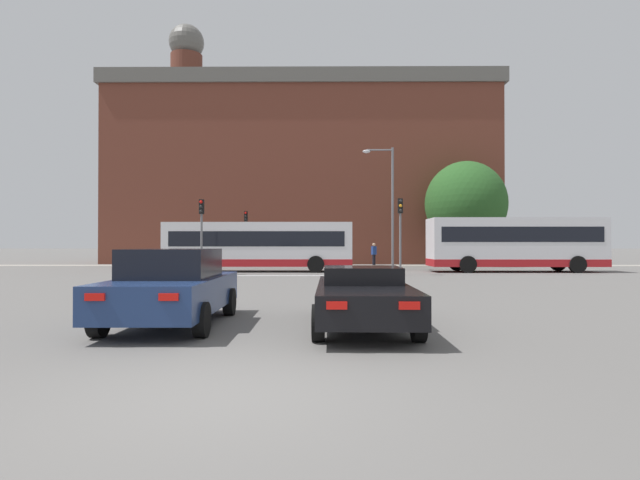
{
  "coord_description": "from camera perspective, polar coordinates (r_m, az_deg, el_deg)",
  "views": [
    {
      "loc": [
        1.11,
        -5.48,
        1.67
      ],
      "look_at": [
        0.87,
        25.57,
        1.95
      ],
      "focal_mm": 28.0,
      "sensor_mm": 36.0,
      "label": 1
    }
  ],
  "objects": [
    {
      "name": "car_saloon_left",
      "position": [
        10.78,
        -16.48,
        -5.16
      ],
      "size": [
        2.1,
        4.57,
        1.57
      ],
      "rotation": [
        0.0,
        0.0,
        0.01
      ],
      "color": "navy",
      "rests_on": "ground_plane"
    },
    {
      "name": "brick_civic_building",
      "position": [
        47.74,
        -2.04,
        7.68
      ],
      "size": [
        34.94,
        11.11,
        22.6
      ],
      "color": "brown",
      "rests_on": "ground_plane"
    },
    {
      "name": "pedestrian_waiting",
      "position": [
        40.45,
        6.18,
        -1.38
      ],
      "size": [
        0.45,
        0.41,
        1.78
      ],
      "rotation": [
        0.0,
        0.0,
        3.76
      ],
      "color": "black",
      "rests_on": "ground_plane"
    },
    {
      "name": "bus_crossing_lead",
      "position": [
        30.84,
        -6.98,
        -0.62
      ],
      "size": [
        11.34,
        2.69,
        3.0
      ],
      "rotation": [
        0.0,
        0.0,
        -1.57
      ],
      "color": "silver",
      "rests_on": "ground_plane"
    },
    {
      "name": "stop_line_strip",
      "position": [
        26.65,
        -1.96,
        -4.09
      ],
      "size": [
        8.26,
        0.3,
        0.01
      ],
      "primitive_type": "cube",
      "color": "silver",
      "rests_on": "ground_plane"
    },
    {
      "name": "bus_crossing_trailing",
      "position": [
        32.53,
        21.35,
        -0.33
      ],
      "size": [
        10.32,
        2.69,
        3.26
      ],
      "rotation": [
        0.0,
        0.0,
        -1.57
      ],
      "color": "silver",
      "rests_on": "ground_plane"
    },
    {
      "name": "pedestrian_walking_east",
      "position": [
        40.74,
        -10.85,
        -1.5
      ],
      "size": [
        0.42,
        0.25,
        1.65
      ],
      "rotation": [
        0.0,
        0.0,
        3.22
      ],
      "color": "black",
      "rests_on": "ground_plane"
    },
    {
      "name": "traffic_light_near_left",
      "position": [
        28.2,
        -13.39,
        1.79
      ],
      "size": [
        0.26,
        0.31,
        4.15
      ],
      "color": "slate",
      "rests_on": "ground_plane"
    },
    {
      "name": "street_lamp_junction",
      "position": [
        32.76,
        7.76,
        4.97
      ],
      "size": [
        2.02,
        0.36,
        7.96
      ],
      "color": "slate",
      "rests_on": "ground_plane"
    },
    {
      "name": "ground_plane",
      "position": [
        5.84,
        -11.04,
        -17.09
      ],
      "size": [
        400.0,
        400.0,
        0.0
      ],
      "primitive_type": "plane",
      "color": "#605E5B"
    },
    {
      "name": "far_pavement",
      "position": [
        39.47,
        -1.18,
        -2.93
      ],
      "size": [
        69.18,
        2.5,
        0.01
      ],
      "primitive_type": "cube",
      "color": "gray",
      "rests_on": "ground_plane"
    },
    {
      "name": "tree_by_building",
      "position": [
        41.12,
        16.31,
        4.01
      ],
      "size": [
        6.37,
        6.37,
        8.24
      ],
      "color": "#4C3823",
      "rests_on": "ground_plane"
    },
    {
      "name": "car_roadster_right",
      "position": [
        10.16,
        4.87,
        -6.33
      ],
      "size": [
        1.98,
        4.93,
        1.21
      ],
      "rotation": [
        0.0,
        0.0,
        -0.01
      ],
      "color": "black",
      "rests_on": "ground_plane"
    },
    {
      "name": "traffic_light_near_right",
      "position": [
        27.4,
        9.17,
        1.87
      ],
      "size": [
        0.26,
        0.31,
        4.17
      ],
      "color": "slate",
      "rests_on": "ground_plane"
    },
    {
      "name": "traffic_light_far_left",
      "position": [
        39.4,
        -8.48,
        1.24
      ],
      "size": [
        0.26,
        0.31,
        4.28
      ],
      "color": "slate",
      "rests_on": "ground_plane"
    }
  ]
}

